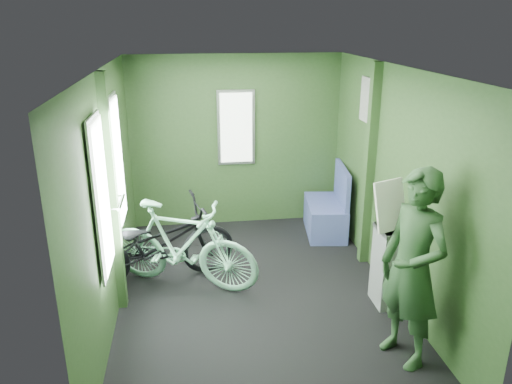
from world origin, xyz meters
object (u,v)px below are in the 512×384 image
waste_box (389,266)px  bench_seat (327,214)px  passenger (413,269)px  bicycle_black (159,282)px  bicycle_mint (183,288)px

waste_box → bench_seat: (-0.12, 1.79, -0.14)m
bench_seat → waste_box: bearing=-79.1°
passenger → bench_seat: size_ratio=1.83×
bench_seat → bicycle_black: bearing=-146.9°
passenger → bench_seat: 2.68m
waste_box → bench_seat: 1.79m
bicycle_black → bench_seat: (2.17, 1.05, 0.27)m
bicycle_black → waste_box: size_ratio=2.11×
bicycle_mint → bench_seat: (1.92, 1.21, 0.27)m
passenger → waste_box: bearing=145.4°
passenger → bench_seat: (0.06, 2.62, -0.57)m
bicycle_black → passenger: passenger is taller
bicycle_black → bicycle_mint: bearing=-135.7°
waste_box → bicycle_mint: bearing=164.1°
bicycle_black → bench_seat: bearing=-79.3°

